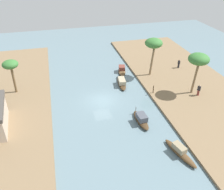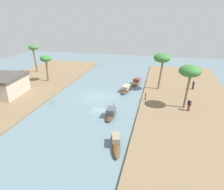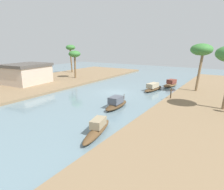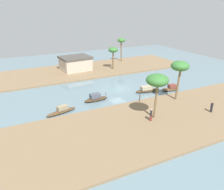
{
  "view_description": "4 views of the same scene",
  "coord_description": "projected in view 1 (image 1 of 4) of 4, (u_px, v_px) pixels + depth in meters",
  "views": [
    {
      "loc": [
        -28.12,
        5.64,
        18.83
      ],
      "look_at": [
        0.55,
        -1.62,
        0.43
      ],
      "focal_mm": 37.89,
      "sensor_mm": 36.0,
      "label": 1
    },
    {
      "loc": [
        -29.52,
        -9.58,
        12.86
      ],
      "look_at": [
        -0.88,
        -2.63,
        0.97
      ],
      "focal_mm": 32.28,
      "sensor_mm": 36.0,
      "label": 2
    },
    {
      "loc": [
        -23.61,
        -14.23,
        6.58
      ],
      "look_at": [
        -3.7,
        -1.75,
        0.65
      ],
      "focal_mm": 32.3,
      "sensor_mm": 36.0,
      "label": 3
    },
    {
      "loc": [
        -19.47,
        -36.43,
        14.84
      ],
      "look_at": [
        -3.21,
        -4.07,
        0.65
      ],
      "focal_mm": 37.36,
      "sensor_mm": 36.0,
      "label": 4
    }
  ],
  "objects": [
    {
      "name": "riverbank_left",
      "position": [
        191.0,
        88.0,
        37.18
      ],
      "size": [
        46.92,
        14.3,
        0.31
      ],
      "primitive_type": "cube",
      "color": "#846B4C",
      "rests_on": "ground"
    },
    {
      "name": "river_water",
      "position": [
        102.0,
        101.0,
        34.27
      ],
      "size": [
        75.67,
        75.67,
        0.0
      ],
      "primitive_type": "plane",
      "color": "slate",
      "rests_on": "ground"
    },
    {
      "name": "sampan_open_hull",
      "position": [
        122.0,
        82.0,
        38.11
      ],
      "size": [
        4.81,
        1.74,
        1.13
      ],
      "rotation": [
        0.0,
        0.0,
        -0.12
      ],
      "color": "#47331E",
      "rests_on": "river_water"
    },
    {
      "name": "palm_tree_left_near",
      "position": [
        199.0,
        60.0,
        32.91
      ],
      "size": [
        2.95,
        2.95,
        6.23
      ],
      "color": "#7F6647",
      "rests_on": "riverbank_left"
    },
    {
      "name": "palm_tree_left_far",
      "position": [
        154.0,
        44.0,
        37.92
      ],
      "size": [
        2.85,
        2.85,
        6.39
      ],
      "color": "#7F6647",
      "rests_on": "riverbank_left"
    },
    {
      "name": "sampan_downstream_large",
      "position": [
        180.0,
        152.0,
        25.15
      ],
      "size": [
        4.81,
        2.02,
        1.15
      ],
      "rotation": [
        0.0,
        0.0,
        0.25
      ],
      "color": "brown",
      "rests_on": "river_water"
    },
    {
      "name": "palm_tree_right_tall",
      "position": [
        10.0,
        65.0,
        33.56
      ],
      "size": [
        2.24,
        2.24,
        5.14
      ],
      "color": "brown",
      "rests_on": "riverbank_right"
    },
    {
      "name": "sampan_with_red_awning",
      "position": [
        141.0,
        119.0,
        29.83
      ],
      "size": [
        4.14,
        1.33,
        1.26
      ],
      "rotation": [
        0.0,
        0.0,
        0.04
      ],
      "color": "#47331E",
      "rests_on": "river_water"
    },
    {
      "name": "mooring_post",
      "position": [
        153.0,
        89.0,
        35.27
      ],
      "size": [
        0.14,
        0.14,
        1.23
      ],
      "primitive_type": "cylinder",
      "color": "#4C3823",
      "rests_on": "riverbank_left"
    },
    {
      "name": "sampan_foreground",
      "position": [
        122.0,
        70.0,
        41.93
      ],
      "size": [
        3.68,
        2.0,
        1.12
      ],
      "rotation": [
        0.0,
        0.0,
        -0.23
      ],
      "color": "brown",
      "rests_on": "river_water"
    },
    {
      "name": "person_on_near_bank",
      "position": [
        179.0,
        64.0,
        42.7
      ],
      "size": [
        0.45,
        0.39,
        1.57
      ],
      "rotation": [
        0.0,
        0.0,
        3.37
      ],
      "color": "#232328",
      "rests_on": "riverbank_left"
    },
    {
      "name": "person_by_mooring",
      "position": [
        199.0,
        90.0,
        34.61
      ],
      "size": [
        0.49,
        0.49,
        1.72
      ],
      "rotation": [
        0.0,
        0.0,
        0.81
      ],
      "color": "brown",
      "rests_on": "riverbank_left"
    }
  ]
}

